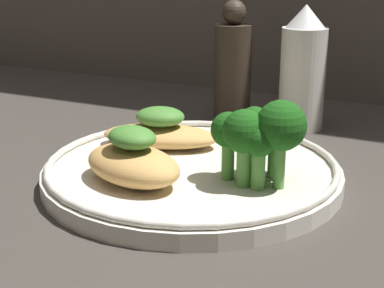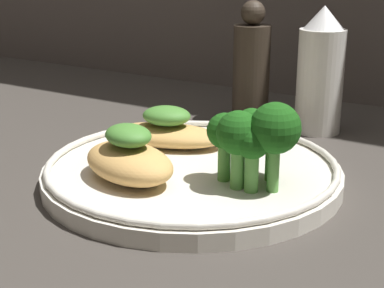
{
  "view_description": "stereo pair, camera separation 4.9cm",
  "coord_description": "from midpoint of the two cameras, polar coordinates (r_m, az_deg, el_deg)",
  "views": [
    {
      "loc": [
        20.62,
        -42.25,
        18.87
      ],
      "look_at": [
        0.0,
        0.0,
        3.4
      ],
      "focal_mm": 55.0,
      "sensor_mm": 36.0,
      "label": 1
    },
    {
      "loc": [
        24.94,
        -39.85,
        18.87
      ],
      "look_at": [
        0.0,
        0.0,
        3.4
      ],
      "focal_mm": 55.0,
      "sensor_mm": 36.0,
      "label": 2
    }
  ],
  "objects": [
    {
      "name": "ground_plane",
      "position": [
        0.51,
        2.79,
        -4.23
      ],
      "size": [
        180.0,
        180.0,
        1.0
      ],
      "primitive_type": "cube",
      "color": "#3D3833"
    },
    {
      "name": "plate",
      "position": [
        0.5,
        2.82,
        -2.66
      ],
      "size": [
        25.41,
        25.41,
        2.0
      ],
      "color": "silver",
      "rests_on": "ground_plane"
    },
    {
      "name": "grilled_meat_front",
      "position": [
        0.47,
        -3.12,
        -1.5
      ],
      "size": [
        10.36,
        8.28,
        4.57
      ],
      "color": "tan",
      "rests_on": "plate"
    },
    {
      "name": "grilled_meat_middle",
      "position": [
        0.55,
        0.1,
        1.22
      ],
      "size": [
        11.87,
        7.77,
        3.79
      ],
      "color": "tan",
      "rests_on": "plate"
    },
    {
      "name": "broccoli_bunch",
      "position": [
        0.45,
        9.41,
        0.95
      ],
      "size": [
        7.63,
        6.41,
        6.98
      ],
      "color": "#569942",
      "rests_on": "plate"
    },
    {
      "name": "sauce_bottle",
      "position": [
        0.65,
        14.51,
        6.66
      ],
      "size": [
        4.96,
        4.96,
        13.56
      ],
      "color": "white",
      "rests_on": "ground_plane"
    },
    {
      "name": "pepper_grinder",
      "position": [
        0.68,
        7.87,
        7.26
      ],
      "size": [
        4.21,
        4.21,
        13.75
      ],
      "color": "#382D23",
      "rests_on": "ground_plane"
    }
  ]
}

